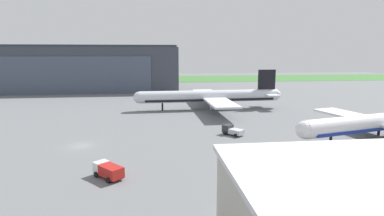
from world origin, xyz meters
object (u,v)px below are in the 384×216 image
ops_van (108,170)px  airliner_near_right (383,122)px  stair_truck (232,130)px  airliner_far_right (210,97)px  maintenance_hangar (69,69)px

ops_van → airliner_near_right: bearing=15.2°
airliner_near_right → stair_truck: size_ratio=8.61×
airliner_near_right → airliner_far_right: bearing=128.6°
airliner_far_right → stair_truck: airliner_far_right is taller
airliner_near_right → ops_van: 57.62m
airliner_far_right → stair_truck: (-0.68, -32.13, -3.19)m
airliner_far_right → stair_truck: size_ratio=9.71×
maintenance_hangar → stair_truck: (58.95, -91.08, -9.59)m
maintenance_hangar → airliner_far_right: 84.09m
maintenance_hangar → airliner_far_right: maintenance_hangar is taller
maintenance_hangar → airliner_near_right: 133.22m
maintenance_hangar → airliner_far_right: bearing=-44.7°
ops_van → stair_truck: 32.33m
maintenance_hangar → ops_van: 118.34m
maintenance_hangar → stair_truck: bearing=-57.1°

